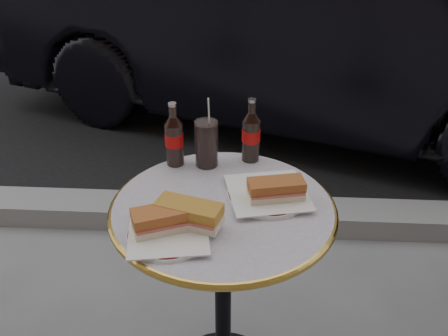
# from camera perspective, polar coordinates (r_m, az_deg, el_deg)

# --- Properties ---
(asphalt_road) EXTENTS (40.00, 8.00, 0.00)m
(asphalt_road) POSITION_cam_1_polar(r_m,az_deg,el_deg) (6.30, 2.80, 16.61)
(asphalt_road) COLOR black
(asphalt_road) RESTS_ON ground
(curb) EXTENTS (40.00, 0.20, 0.12)m
(curb) POSITION_cam_1_polar(r_m,az_deg,el_deg) (2.49, 1.17, -5.38)
(curb) COLOR gray
(curb) RESTS_ON ground
(bistro_table) EXTENTS (0.62, 0.62, 0.73)m
(bistro_table) POSITION_cam_1_polar(r_m,az_deg,el_deg) (1.60, -0.11, -15.10)
(bistro_table) COLOR #BAB2C4
(bistro_table) RESTS_ON ground
(plate_left) EXTENTS (0.21, 0.21, 0.01)m
(plate_left) POSITION_cam_1_polar(r_m,az_deg,el_deg) (1.25, -6.36, -7.56)
(plate_left) COLOR white
(plate_left) RESTS_ON bistro_table
(plate_right) EXTENTS (0.23, 0.23, 0.01)m
(plate_right) POSITION_cam_1_polar(r_m,az_deg,el_deg) (1.40, 5.01, -3.08)
(plate_right) COLOR white
(plate_right) RESTS_ON bistro_table
(sandwich_left_a) EXTENTS (0.18, 0.13, 0.06)m
(sandwich_left_a) POSITION_cam_1_polar(r_m,az_deg,el_deg) (1.25, -6.71, -5.91)
(sandwich_left_a) COLOR #AD5A2B
(sandwich_left_a) RESTS_ON plate_left
(sandwich_left_b) EXTENTS (0.18, 0.12, 0.06)m
(sandwich_left_b) POSITION_cam_1_polar(r_m,az_deg,el_deg) (1.26, -4.03, -5.33)
(sandwich_left_b) COLOR #B37C2D
(sandwich_left_b) RESTS_ON plate_left
(sandwich_right) EXTENTS (0.16, 0.10, 0.05)m
(sandwich_right) POSITION_cam_1_polar(r_m,az_deg,el_deg) (1.36, 5.96, -2.54)
(sandwich_right) COLOR #9F5428
(sandwich_right) RESTS_ON plate_right
(cola_bottle_left) EXTENTS (0.06, 0.06, 0.20)m
(cola_bottle_left) POSITION_cam_1_polar(r_m,az_deg,el_deg) (1.51, -5.75, 3.86)
(cola_bottle_left) COLOR black
(cola_bottle_left) RESTS_ON bistro_table
(cola_bottle_right) EXTENTS (0.07, 0.07, 0.21)m
(cola_bottle_right) POSITION_cam_1_polar(r_m,az_deg,el_deg) (1.53, 3.13, 4.35)
(cola_bottle_right) COLOR black
(cola_bottle_right) RESTS_ON bistro_table
(cola_glass) EXTENTS (0.09, 0.09, 0.15)m
(cola_glass) POSITION_cam_1_polar(r_m,az_deg,el_deg) (1.51, -2.03, 2.81)
(cola_glass) COLOR black
(cola_glass) RESTS_ON bistro_table
(parked_car) EXTENTS (2.73, 4.41, 1.37)m
(parked_car) POSITION_cam_1_polar(r_m,az_deg,el_deg) (3.42, 9.88, 16.11)
(parked_car) COLOR black
(parked_car) RESTS_ON ground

